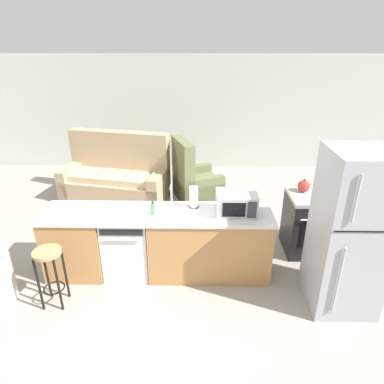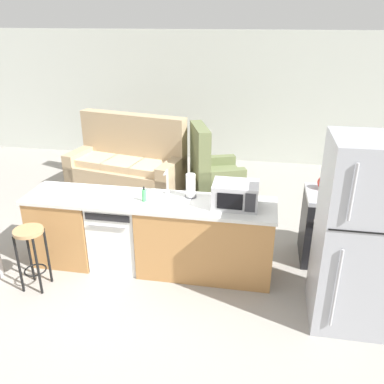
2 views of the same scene
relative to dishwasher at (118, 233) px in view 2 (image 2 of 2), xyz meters
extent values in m
plane|color=gray|center=(0.25, 0.00, -0.42)|extent=(24.00, 24.00, 0.00)
cube|color=beige|center=(0.55, 4.20, 0.88)|extent=(10.00, 0.06, 2.60)
cube|color=#B77F47|center=(-0.68, 0.00, 0.01)|extent=(0.75, 0.62, 0.86)
cube|color=#B77F47|center=(1.08, 0.00, 0.01)|extent=(1.55, 0.62, 0.86)
cube|color=silver|center=(0.40, 0.00, 0.46)|extent=(2.94, 0.66, 0.04)
cube|color=#49331C|center=(0.40, 0.00, -0.38)|extent=(2.86, 0.56, 0.08)
cube|color=white|center=(0.00, 0.00, 0.00)|extent=(0.58, 0.58, 0.84)
cube|color=black|center=(0.00, -0.30, 0.36)|extent=(0.52, 0.01, 0.08)
cylinder|color=#B2B2B7|center=(0.00, -0.31, 0.26)|extent=(0.44, 0.02, 0.02)
cube|color=black|center=(2.60, 0.55, 0.00)|extent=(0.76, 0.64, 0.85)
cube|color=black|center=(2.60, 0.22, 0.05)|extent=(0.53, 0.01, 0.43)
cylinder|color=silver|center=(2.60, 0.20, 0.28)|extent=(0.61, 0.03, 0.03)
cube|color=#A8AAB2|center=(2.60, 0.55, 0.45)|extent=(0.76, 0.64, 0.05)
torus|color=black|center=(2.43, 0.42, 0.47)|extent=(0.16, 0.16, 0.01)
torus|color=black|center=(2.77, 0.42, 0.47)|extent=(0.16, 0.16, 0.01)
torus|color=black|center=(2.43, 0.68, 0.47)|extent=(0.16, 0.16, 0.01)
torus|color=black|center=(2.77, 0.68, 0.47)|extent=(0.16, 0.16, 0.01)
cube|color=#A8AAB2|center=(2.60, -0.55, 0.53)|extent=(0.72, 0.70, 1.91)
cylinder|color=#B2B2B7|center=(2.40, -0.92, 1.12)|extent=(0.02, 0.02, 0.51)
cylinder|color=#B2B2B7|center=(2.40, -0.92, 0.17)|extent=(0.02, 0.02, 0.83)
cube|color=black|center=(2.60, -0.90, 0.76)|extent=(0.68, 0.01, 0.01)
cube|color=#B7B7BC|center=(1.40, 0.00, 0.62)|extent=(0.50, 0.36, 0.28)
cube|color=black|center=(1.35, -0.18, 0.62)|extent=(0.27, 0.01, 0.18)
cube|color=#2D2D33|center=(1.57, -0.18, 0.62)|extent=(0.11, 0.01, 0.21)
cylinder|color=silver|center=(0.58, 0.22, 0.49)|extent=(0.07, 0.07, 0.03)
cylinder|color=silver|center=(0.58, 0.22, 0.64)|extent=(0.02, 0.02, 0.26)
cylinder|color=silver|center=(0.58, 0.15, 0.77)|extent=(0.02, 0.14, 0.02)
cylinder|color=#4C4C51|center=(0.87, 0.17, 0.49)|extent=(0.14, 0.14, 0.01)
cylinder|color=white|center=(0.87, 0.17, 0.63)|extent=(0.11, 0.11, 0.27)
cylinder|color=#4CB266|center=(0.36, -0.04, 0.55)|extent=(0.06, 0.06, 0.14)
cylinder|color=black|center=(0.36, -0.04, 0.64)|extent=(0.02, 0.02, 0.04)
sphere|color=red|center=(2.43, 0.68, 0.56)|extent=(0.17, 0.17, 0.17)
sphere|color=black|center=(2.43, 0.68, 0.66)|extent=(0.03, 0.03, 0.03)
cone|color=red|center=(2.51, 0.68, 0.58)|extent=(0.08, 0.04, 0.06)
cylinder|color=tan|center=(-0.77, -0.64, 0.30)|extent=(0.32, 0.32, 0.04)
cylinder|color=black|center=(-0.88, -0.75, -0.07)|extent=(0.03, 0.03, 0.70)
cylinder|color=black|center=(-0.66, -0.75, -0.07)|extent=(0.03, 0.03, 0.70)
cylinder|color=black|center=(-0.88, -0.52, -0.07)|extent=(0.03, 0.03, 0.70)
cylinder|color=black|center=(-0.66, -0.52, -0.07)|extent=(0.03, 0.03, 0.70)
torus|color=black|center=(-0.77, -0.64, -0.20)|extent=(0.25, 0.25, 0.02)
cube|color=tan|center=(-0.69, 2.31, -0.21)|extent=(2.14, 1.28, 0.42)
cube|color=tan|center=(-0.63, 2.63, 0.21)|extent=(2.01, 0.64, 1.27)
cube|color=tan|center=(-1.57, 2.49, -0.11)|extent=(0.38, 0.92, 0.62)
cube|color=tan|center=(0.19, 2.13, -0.11)|extent=(0.38, 0.92, 0.62)
cube|color=beige|center=(-1.24, 2.37, 0.06)|extent=(0.68, 0.73, 0.12)
cube|color=beige|center=(-0.70, 2.26, 0.06)|extent=(0.68, 0.73, 0.12)
cube|color=beige|center=(-0.16, 2.15, 0.06)|extent=(0.68, 0.73, 0.12)
cube|color=#667047|center=(0.93, 2.38, -0.22)|extent=(1.04, 1.07, 0.40)
cube|color=#667047|center=(0.64, 2.28, 0.18)|extent=(0.47, 0.87, 1.20)
cube|color=#667047|center=(1.04, 2.06, -0.15)|extent=(0.81, 0.42, 0.55)
cube|color=#667047|center=(0.81, 2.71, -0.15)|extent=(0.81, 0.42, 0.55)
camera|label=1|loc=(0.91, -3.82, 2.50)|focal=32.00mm
camera|label=2|loc=(1.64, -4.10, 2.45)|focal=38.00mm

